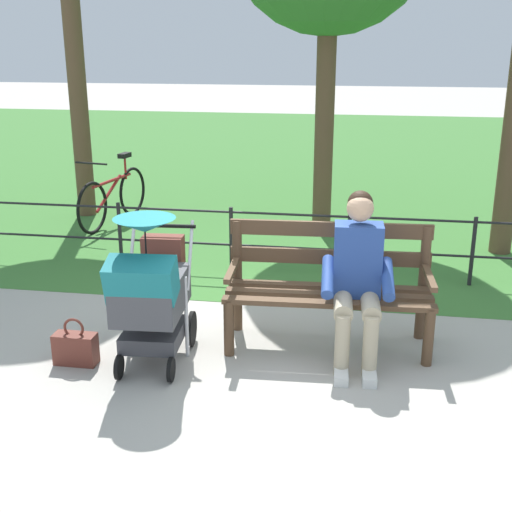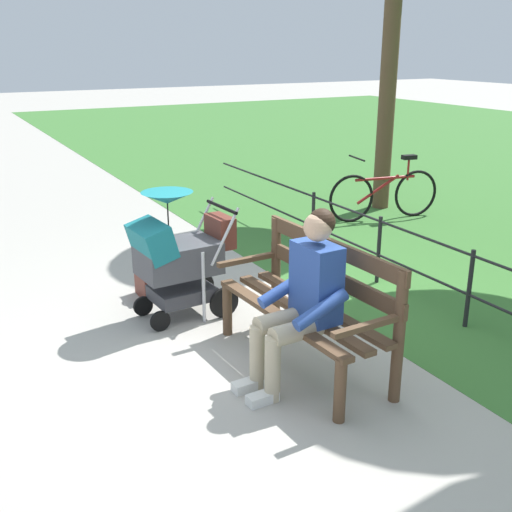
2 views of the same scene
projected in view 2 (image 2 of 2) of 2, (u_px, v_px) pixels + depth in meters
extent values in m
plane|color=#ADA89E|center=(266.00, 339.00, 5.17)|extent=(60.00, 60.00, 0.00)
cube|color=brown|center=(319.00, 306.00, 4.71)|extent=(1.60, 0.18, 0.04)
cube|color=brown|center=(299.00, 311.00, 4.62)|extent=(1.60, 0.18, 0.04)
cube|color=brown|center=(279.00, 316.00, 4.53)|extent=(1.60, 0.18, 0.04)
cube|color=brown|center=(330.00, 276.00, 4.69)|extent=(1.60, 0.12, 0.12)
cube|color=brown|center=(332.00, 247.00, 4.61)|extent=(1.60, 0.12, 0.12)
cylinder|color=brown|center=(340.00, 390.00, 3.99)|extent=(0.08, 0.08, 0.45)
cylinder|color=brown|center=(399.00, 338.00, 4.14)|extent=(0.08, 0.08, 0.95)
cube|color=brown|center=(368.00, 326.00, 3.95)|extent=(0.08, 0.56, 0.04)
cylinder|color=brown|center=(227.00, 309.00, 5.20)|extent=(0.08, 0.08, 0.45)
cylinder|color=brown|center=(276.00, 271.00, 5.36)|extent=(0.08, 0.08, 0.95)
cube|color=brown|center=(248.00, 260.00, 5.17)|extent=(0.08, 0.56, 0.04)
cylinder|color=tan|center=(298.00, 331.00, 4.25)|extent=(0.16, 0.41, 0.14)
cylinder|color=tan|center=(281.00, 320.00, 4.41)|extent=(0.16, 0.41, 0.14)
cylinder|color=tan|center=(273.00, 369.00, 4.23)|extent=(0.11, 0.11, 0.47)
cylinder|color=tan|center=(257.00, 357.00, 4.39)|extent=(0.11, 0.11, 0.47)
cube|color=silver|center=(262.00, 398.00, 4.25)|extent=(0.11, 0.22, 0.07)
cube|color=silver|center=(248.00, 385.00, 4.42)|extent=(0.11, 0.22, 0.07)
cube|color=#284793|center=(316.00, 282.00, 4.35)|extent=(0.37, 0.24, 0.56)
cylinder|color=#284793|center=(321.00, 310.00, 4.14)|extent=(0.11, 0.43, 0.23)
cylinder|color=#284793|center=(284.00, 289.00, 4.50)|extent=(0.11, 0.43, 0.23)
sphere|color=tan|center=(318.00, 227.00, 4.22)|extent=(0.20, 0.20, 0.20)
sphere|color=black|center=(322.00, 222.00, 4.22)|extent=(0.19, 0.19, 0.19)
cylinder|color=black|center=(224.00, 302.00, 5.56)|extent=(0.05, 0.28, 0.28)
cylinder|color=black|center=(200.00, 286.00, 5.93)|extent=(0.05, 0.28, 0.28)
cylinder|color=black|center=(160.00, 321.00, 5.30)|extent=(0.04, 0.18, 0.18)
cylinder|color=black|center=(143.00, 306.00, 5.61)|extent=(0.04, 0.18, 0.18)
cube|color=#38383D|center=(182.00, 293.00, 5.56)|extent=(0.45, 0.55, 0.12)
cylinder|color=silver|center=(204.00, 288.00, 5.40)|extent=(0.03, 0.03, 0.65)
cylinder|color=silver|center=(180.00, 272.00, 5.77)|extent=(0.03, 0.03, 0.65)
cube|color=#47474C|center=(178.00, 258.00, 5.45)|extent=(0.50, 0.71, 0.28)
cube|color=#19727A|center=(152.00, 241.00, 5.26)|extent=(0.50, 0.34, 0.33)
cylinder|color=black|center=(222.00, 207.00, 5.54)|extent=(0.52, 0.06, 0.03)
cylinder|color=silver|center=(225.00, 237.00, 5.37)|extent=(0.05, 0.30, 0.49)
cylinder|color=silver|center=(200.00, 224.00, 5.74)|extent=(0.05, 0.30, 0.49)
cone|color=#19727A|center=(167.00, 198.00, 5.23)|extent=(0.47, 0.47, 0.10)
cylinder|color=black|center=(168.00, 219.00, 5.29)|extent=(0.01, 0.01, 0.30)
cube|color=brown|center=(220.00, 231.00, 5.60)|extent=(0.33, 0.18, 0.28)
cube|color=brown|center=(147.00, 285.00, 6.01)|extent=(0.32, 0.14, 0.24)
torus|color=brown|center=(146.00, 269.00, 5.96)|extent=(0.16, 0.02, 0.16)
cylinder|color=black|center=(469.00, 289.00, 5.29)|extent=(0.04, 0.04, 0.70)
cylinder|color=black|center=(379.00, 250.00, 6.30)|extent=(0.04, 0.04, 0.70)
cylinder|color=black|center=(313.00, 222.00, 7.30)|extent=(0.04, 0.04, 0.70)
cylinder|color=black|center=(423.00, 237.00, 5.70)|extent=(8.43, 0.02, 0.02)
cylinder|color=black|center=(420.00, 273.00, 5.81)|extent=(8.43, 0.02, 0.02)
cylinder|color=brown|center=(388.00, 83.00, 8.78)|extent=(0.24, 0.24, 3.59)
torus|color=black|center=(351.00, 199.00, 8.47)|extent=(0.15, 0.66, 0.66)
torus|color=black|center=(416.00, 193.00, 8.76)|extent=(0.15, 0.66, 0.66)
cylinder|color=maroon|center=(385.00, 178.00, 8.53)|extent=(0.20, 0.89, 0.04)
cylinder|color=maroon|center=(378.00, 189.00, 8.55)|extent=(0.15, 0.62, 0.38)
cylinder|color=maroon|center=(408.00, 169.00, 8.61)|extent=(0.03, 0.03, 0.30)
cube|color=black|center=(409.00, 157.00, 8.55)|extent=(0.13, 0.21, 0.06)
cylinder|color=black|center=(357.00, 158.00, 8.30)|extent=(0.44, 0.10, 0.02)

